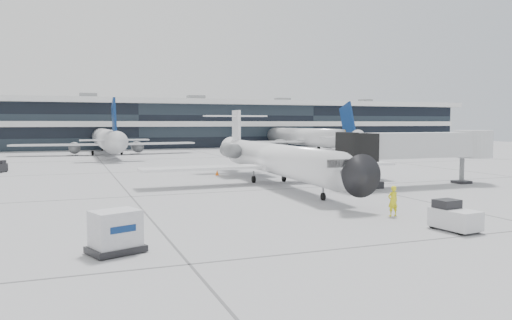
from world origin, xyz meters
name	(u,v)px	position (x,y,z in m)	size (l,w,h in m)	color
ground	(251,191)	(0.00, 0.00, 0.00)	(220.00, 220.00, 0.00)	gray
terminal	(133,126)	(0.00, 82.00, 5.00)	(170.00, 22.00, 10.00)	black
bg_jet_center	(106,154)	(-8.00, 55.00, 0.00)	(32.00, 40.00, 9.60)	silver
bg_jet_right	(304,150)	(32.00, 55.00, 0.00)	(32.00, 40.00, 9.60)	silver
regional_jet	(273,158)	(3.66, 3.84, 2.48)	(25.19, 31.40, 7.25)	white
jet_bridge	(426,146)	(16.31, -2.37, 3.69)	(15.72, 3.49, 5.06)	silver
ramp_worker	(393,201)	(4.22, -14.10, 0.95)	(0.70, 0.46, 1.91)	yellow
baggage_tug	(454,217)	(4.84, -18.65, 0.72)	(1.79, 2.69, 1.60)	silver
cargo_uld	(116,232)	(-12.66, -17.08, 0.94)	(2.74, 2.40, 1.87)	black
traffic_cone	(217,173)	(0.75, 12.86, 0.29)	(0.42, 0.42, 0.61)	orange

